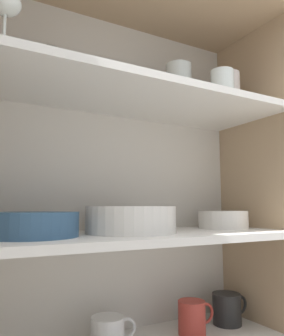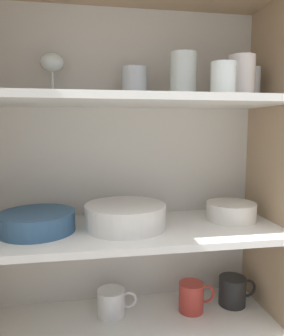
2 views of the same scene
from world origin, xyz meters
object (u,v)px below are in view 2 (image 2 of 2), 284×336
serving_bowl_small (231,210)px  coffee_mug_primary (192,297)px  plate_stack_white (125,216)px  mixing_bowl_large (37,221)px

serving_bowl_small → coffee_mug_primary: (-0.13, 0.01, -0.29)m
plate_stack_white → coffee_mug_primary: plate_stack_white is taller
mixing_bowl_large → coffee_mug_primary: 0.57m
mixing_bowl_large → coffee_mug_primary: size_ratio=1.75×
plate_stack_white → coffee_mug_primary: bearing=7.8°
coffee_mug_primary → plate_stack_white: bearing=-172.2°
plate_stack_white → serving_bowl_small: plate_stack_white is taller
mixing_bowl_large → coffee_mug_primary: mixing_bowl_large is taller
coffee_mug_primary → serving_bowl_small: bearing=-3.3°
serving_bowl_small → mixing_bowl_large: bearing=-177.9°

